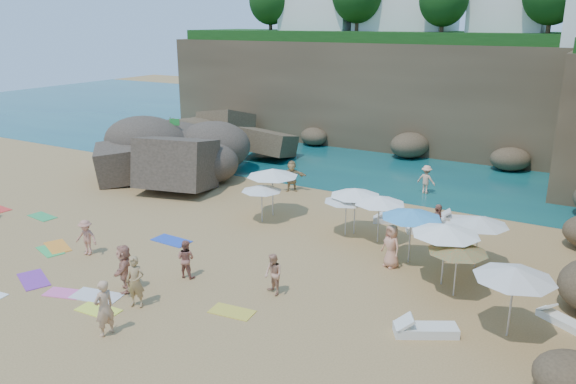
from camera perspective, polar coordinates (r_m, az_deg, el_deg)
The scene contains 42 objects.
ground at distance 25.41m, azimuth -7.36°, elevation -5.37°, with size 120.00×120.00×0.00m, color tan.
seawater at distance 51.51m, azimuth 13.42°, elevation 5.83°, with size 120.00×120.00×0.00m, color #0C4751.
cliff_back at distance 45.59m, azimuth 14.29°, elevation 9.46°, with size 44.00×8.00×8.00m, color brown.
rock_promontory at distance 43.97m, azimuth -6.11°, elevation 4.32°, with size 12.00×7.00×2.00m, color brown, non-canonical shape.
marina_masts at distance 57.94m, azimuth -2.37°, elevation 10.49°, with size 3.10×0.10×6.00m.
rock_outcrop at distance 37.19m, azimuth -11.80°, elevation 1.69°, with size 8.87×6.65×3.55m, color brown, non-canonical shape.
flag_pole at distance 36.87m, azimuth -11.65°, elevation 5.40°, with size 0.72×0.23×3.75m.
parasol_0 at distance 28.27m, azimuth -1.58°, elevation 1.99°, with size 2.63×2.63×2.49m.
parasol_1 at distance 25.86m, azimuth 5.94°, elevation -0.63°, with size 2.09×2.09×1.97m.
parasol_2 at distance 25.21m, azimuth 9.28°, elevation -0.77°, with size 2.32×2.32×2.19m.
parasol_3 at distance 23.56m, azimuth 18.88°, elevation -2.76°, with size 2.32×2.32×2.19m.
parasol_6 at distance 20.95m, azimuth 16.87°, elevation -5.45°, with size 2.16×2.16×2.04m.
parasol_7 at distance 26.03m, azimuth 6.86°, elevation 0.00°, with size 2.36×2.36×2.23m.
parasol_8 at distance 21.58m, azimuth 15.76°, elevation -3.70°, with size 2.56×2.56×2.42m.
parasol_9 at distance 27.52m, azimuth -2.69°, elevation 0.43°, with size 2.03×2.03×1.92m.
parasol_10 at distance 23.25m, azimuth 12.45°, elevation -2.11°, with size 2.48×2.48×2.35m.
parasol_11 at distance 18.78m, azimuth 22.06°, elevation -7.63°, with size 2.52×2.52×2.38m.
lounger_0 at distance 27.41m, azimuth 13.82°, elevation -3.71°, with size 1.84×0.61×0.29m, color white.
lounger_1 at distance 29.14m, azimuth 16.94°, elevation -2.70°, with size 1.91×0.64×0.30m, color silver.
lounger_2 at distance 28.23m, azimuth 16.27°, elevation -3.33°, with size 1.60×0.53×0.25m, color white.
lounger_3 at distance 28.29m, azimuth 10.27°, elevation -2.86°, with size 1.60×0.53×0.25m, color white.
lounger_4 at distance 21.09m, azimuth 25.98°, elevation -11.63°, with size 1.57×0.52×0.24m, color white.
lounger_5 at distance 18.96m, azimuth 13.81°, elevation -13.48°, with size 2.01×0.67×0.31m, color white.
towel_2 at distance 27.00m, azimuth -22.38°, elevation -5.16°, with size 1.66×0.83×0.03m, color orange.
towel_3 at distance 26.71m, azimuth -23.01°, elevation -5.48°, with size 1.52×0.76×0.03m, color green.
towel_4 at distance 20.92m, azimuth -18.69°, elevation -11.29°, with size 1.55×0.78×0.03m, color #ECF941.
towel_6 at distance 24.09m, azimuth -24.43°, elevation -8.10°, with size 1.79×0.90×0.03m, color purple.
towel_8 at distance 26.19m, azimuth -11.75°, elevation -4.86°, with size 1.80×0.90×0.03m, color blue.
towel_9 at distance 22.53m, azimuth -21.75°, elevation -9.52°, with size 1.45×0.72×0.03m, color pink.
towel_11 at distance 31.35m, azimuth -23.70°, elevation -2.30°, with size 1.57×0.79×0.03m, color green.
towel_12 at distance 19.86m, azimuth -5.71°, elevation -12.00°, with size 1.54×0.77×0.03m, color gold.
towel_13 at distance 21.91m, azimuth -18.86°, elevation -9.97°, with size 1.82×0.91×0.03m, color silver.
person_stand_1 at distance 22.28m, azimuth -10.34°, elevation -6.69°, with size 0.75×0.58×1.53m, color #A46252.
person_stand_2 at distance 33.28m, azimuth 13.86°, elevation 1.24°, with size 1.08×0.45×1.67m, color #F9B48D.
person_stand_3 at distance 25.76m, azimuth 14.89°, elevation -3.24°, with size 1.11×0.46×1.90m, color #A86854.
person_stand_4 at distance 23.12m, azimuth 10.45°, elevation -5.42°, with size 0.88×0.48×1.80m, color tan.
person_stand_5 at distance 32.79m, azimuth 0.38°, elevation 1.64°, with size 1.69×0.49×1.82m, color tan.
person_stand_6 at distance 18.97m, azimuth -18.18°, elevation -11.13°, with size 0.69×0.45×1.89m, color tan.
person_lie_0 at distance 25.60m, azimuth -19.69°, elevation -5.60°, with size 0.99×1.54×0.41m, color tan.
person_lie_3 at distance 21.88m, azimuth -16.14°, elevation -9.08°, with size 1.67×1.80×0.48m, color tan.
person_lie_4 at distance 20.71m, azimuth -15.08°, elevation -10.62°, with size 0.67×1.84×0.44m, color #A48152.
person_lie_5 at distance 20.79m, azimuth -1.49°, elevation -9.64°, with size 0.75×1.53×0.58m, color tan.
Camera 1 is at (14.54, -18.47, 9.64)m, focal length 35.00 mm.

